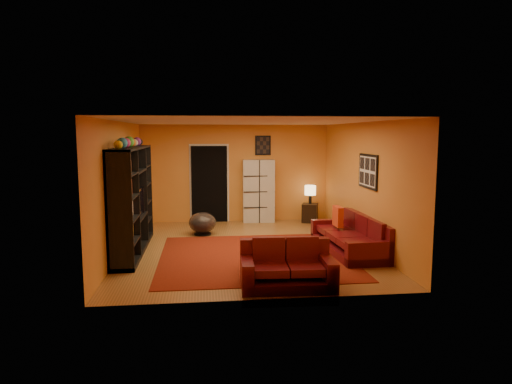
{
  "coord_description": "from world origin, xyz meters",
  "views": [
    {
      "loc": [
        -0.86,
        -9.23,
        2.36
      ],
      "look_at": [
        0.23,
        0.1,
        1.16
      ],
      "focal_mm": 32.0,
      "sensor_mm": 36.0,
      "label": 1
    }
  ],
  "objects": [
    {
      "name": "bowl_chair",
      "position": [
        -0.89,
        1.35,
        0.28
      ],
      "size": [
        0.64,
        0.64,
        0.52
      ],
      "color": "black",
      "rests_on": "floor"
    },
    {
      "name": "wall_art_right",
      "position": [
        2.48,
        -0.3,
        1.6
      ],
      "size": [
        0.03,
        1.0,
        0.7
      ],
      "primitive_type": "cube",
      "color": "black",
      "rests_on": "wall_right"
    },
    {
      "name": "tv",
      "position": [
        -2.23,
        -0.01,
        0.99
      ],
      "size": [
        0.94,
        0.12,
        0.54
      ],
      "primitive_type": "imported",
      "rotation": [
        0.0,
        0.0,
        1.57
      ],
      "color": "black",
      "rests_on": "entertainment_unit"
    },
    {
      "name": "storage_cabinet",
      "position": [
        0.61,
        2.8,
        0.84
      ],
      "size": [
        0.85,
        0.41,
        1.67
      ],
      "primitive_type": "cube",
      "rotation": [
        0.0,
        0.0,
        -0.05
      ],
      "color": "beige",
      "rests_on": "floor"
    },
    {
      "name": "side_table",
      "position": [
        1.97,
        2.58,
        0.25
      ],
      "size": [
        0.51,
        0.51,
        0.5
      ],
      "primitive_type": "cube",
      "rotation": [
        0.0,
        0.0,
        -0.35
      ],
      "color": "black",
      "rests_on": "floor"
    },
    {
      "name": "wall_back",
      "position": [
        0.0,
        3.0,
        1.3
      ],
      "size": [
        6.0,
        0.0,
        6.0
      ],
      "primitive_type": "plane",
      "rotation": [
        1.57,
        0.0,
        0.0
      ],
      "color": "orange",
      "rests_on": "floor"
    },
    {
      "name": "ceiling",
      "position": [
        0.0,
        0.0,
        2.6
      ],
      "size": [
        6.0,
        6.0,
        0.0
      ],
      "primitive_type": "plane",
      "rotation": [
        3.14,
        0.0,
        0.0
      ],
      "color": "white",
      "rests_on": "wall_back"
    },
    {
      "name": "wall_right",
      "position": [
        2.5,
        0.0,
        1.3
      ],
      "size": [
        0.0,
        6.0,
        6.0
      ],
      "primitive_type": "plane",
      "rotation": [
        1.57,
        0.0,
        -1.57
      ],
      "color": "orange",
      "rests_on": "floor"
    },
    {
      "name": "entertainment_unit",
      "position": [
        -2.27,
        0.0,
        1.05
      ],
      "size": [
        0.45,
        3.0,
        2.1
      ],
      "primitive_type": "cube",
      "color": "black",
      "rests_on": "floor"
    },
    {
      "name": "wall_left",
      "position": [
        -2.5,
        0.0,
        1.3
      ],
      "size": [
        0.0,
        6.0,
        6.0
      ],
      "primitive_type": "plane",
      "rotation": [
        1.57,
        0.0,
        1.57
      ],
      "color": "orange",
      "rests_on": "floor"
    },
    {
      "name": "wall_front",
      "position": [
        0.0,
        -3.0,
        1.3
      ],
      "size": [
        6.0,
        0.0,
        6.0
      ],
      "primitive_type": "plane",
      "rotation": [
        -1.57,
        0.0,
        0.0
      ],
      "color": "orange",
      "rests_on": "floor"
    },
    {
      "name": "coffee_table",
      "position": [
        0.19,
        -1.56,
        0.39
      ],
      "size": [
        0.86,
        0.86,
        0.43
      ],
      "rotation": [
        0.0,
        0.0,
        0.38
      ],
      "color": "silver",
      "rests_on": "floor"
    },
    {
      "name": "doorway",
      "position": [
        -0.7,
        2.96,
        1.02
      ],
      "size": [
        0.95,
        0.1,
        2.04
      ],
      "primitive_type": "cube",
      "color": "black",
      "rests_on": "floor"
    },
    {
      "name": "table_lamp",
      "position": [
        1.97,
        2.58,
        0.85
      ],
      "size": [
        0.3,
        0.3,
        0.49
      ],
      "color": "black",
      "rests_on": "side_table"
    },
    {
      "name": "throw_pillow",
      "position": [
        1.95,
        -0.03,
        0.63
      ],
      "size": [
        0.12,
        0.42,
        0.42
      ],
      "primitive_type": "cube",
      "color": "red",
      "rests_on": "sofa"
    },
    {
      "name": "sofa",
      "position": [
        2.14,
        -0.54,
        0.28
      ],
      "size": [
        1.06,
        2.36,
        0.85
      ],
      "rotation": [
        0.0,
        0.0,
        0.05
      ],
      "color": "#4B0A0F",
      "rests_on": "rug"
    },
    {
      "name": "wall_art_back",
      "position": [
        0.75,
        2.98,
        2.05
      ],
      "size": [
        0.42,
        0.03,
        0.52
      ],
      "primitive_type": "cube",
      "color": "black",
      "rests_on": "wall_back"
    },
    {
      "name": "floor",
      "position": [
        0.0,
        0.0,
        0.0
      ],
      "size": [
        6.0,
        6.0,
        0.0
      ],
      "primitive_type": "plane",
      "color": "brown",
      "rests_on": "ground"
    },
    {
      "name": "loveseat",
      "position": [
        0.41,
        -2.42,
        0.29
      ],
      "size": [
        1.47,
        0.92,
        0.85
      ],
      "rotation": [
        0.0,
        0.0,
        1.52
      ],
      "color": "#4B0A0F",
      "rests_on": "rug"
    },
    {
      "name": "rug",
      "position": [
        0.1,
        -0.7,
        0.01
      ],
      "size": [
        3.6,
        3.6,
        0.01
      ],
      "primitive_type": "cube",
      "color": "#5C150A",
      "rests_on": "floor"
    }
  ]
}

